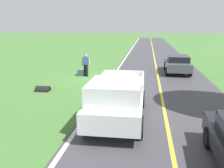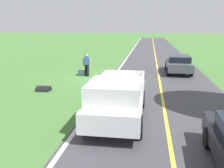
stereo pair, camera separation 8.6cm
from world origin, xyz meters
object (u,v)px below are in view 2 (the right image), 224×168
(pickup_truck_passing, at_px, (117,98))
(sedan_near_oncoming, at_px, (178,63))
(suitcase_carried, at_px, (81,73))
(hitchhiker_walking, at_px, (87,63))

(pickup_truck_passing, relative_size, sedan_near_oncoming, 1.22)
(suitcase_carried, bearing_deg, pickup_truck_passing, 24.36)
(suitcase_carried, height_order, pickup_truck_passing, pickup_truck_passing)
(hitchhiker_walking, distance_m, suitcase_carried, 0.86)
(suitcase_carried, xyz_separation_m, sedan_near_oncoming, (-7.40, -2.47, 0.53))
(hitchhiker_walking, height_order, suitcase_carried, hitchhiker_walking)
(hitchhiker_walking, bearing_deg, pickup_truck_passing, 111.59)
(hitchhiker_walking, distance_m, sedan_near_oncoming, 7.38)
(suitcase_carried, distance_m, sedan_near_oncoming, 7.82)
(hitchhiker_walking, bearing_deg, suitcase_carried, 10.64)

